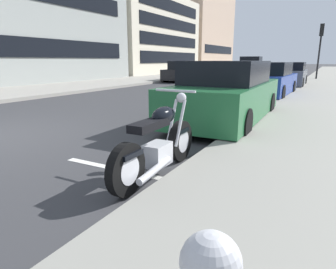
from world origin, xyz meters
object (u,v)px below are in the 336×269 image
Objects in this scene: parked_motorcycle at (158,145)px; parked_car_across_street at (227,94)px; parked_car_far_down_curb at (289,75)px; crossing_truck at (258,67)px; parked_car_mid_block at (268,81)px; traffic_signal_near_corner at (321,39)px; car_opposite_curb at (184,72)px.

parked_car_across_street is at bearing 4.32° from parked_motorcycle.
crossing_truck is (11.76, 4.23, 0.20)m from parked_car_far_down_curb.
parked_motorcycle is at bearing -176.09° from parked_car_mid_block.
traffic_signal_near_corner reaches higher than parked_car_far_down_curb.
crossing_truck is (17.31, 4.07, 0.19)m from parked_car_mid_block.
car_opposite_curb reaches higher than parked_car_mid_block.
parked_car_mid_block is at bearing 2.21° from parked_motorcycle.
car_opposite_curb is (1.18, 7.23, 0.01)m from parked_car_far_down_curb.
parked_car_across_street is at bearing 98.48° from crossing_truck.
parked_motorcycle is 22.21m from traffic_signal_near_corner.
crossing_truck is at bearing 47.06° from traffic_signal_near_corner.
parked_car_far_down_curb is at bearing 108.16° from crossing_truck.
parked_car_across_street is 1.09× the size of parked_car_mid_block.
parked_car_mid_block is at bearing 101.61° from crossing_truck.
car_opposite_curb is at bearing 80.10° from parked_car_far_down_curb.
crossing_truck is (27.11, 4.43, 0.44)m from parked_motorcycle.
parked_car_mid_block is 9.76m from car_opposite_curb.
parked_motorcycle is 3.86m from parked_car_across_street.
car_opposite_curb is (16.53, 7.43, 0.25)m from parked_motorcycle.
traffic_signal_near_corner is (6.69, -1.22, 2.32)m from parked_car_far_down_curb.
parked_car_far_down_curb is at bearing 0.15° from parked_car_mid_block.
parked_motorcycle is 0.48× the size of car_opposite_curb.
parked_motorcycle is 0.49× the size of parked_car_far_down_curb.
crossing_truck is 7.74m from traffic_signal_near_corner.
parked_car_across_street is at bearing 175.91° from traffic_signal_near_corner.
parked_car_mid_block is 1.08× the size of traffic_signal_near_corner.
parked_car_across_street is 11.51m from parked_car_far_down_curb.
parked_car_across_street reaches higher than parked_car_far_down_curb.
parked_car_far_down_curb is 1.03× the size of traffic_signal_near_corner.
car_opposite_curb is (6.73, 7.07, -0.00)m from parked_car_mid_block.
parked_car_across_street is 5.96m from parked_car_mid_block.
crossing_truck reaches higher than parked_motorcycle.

